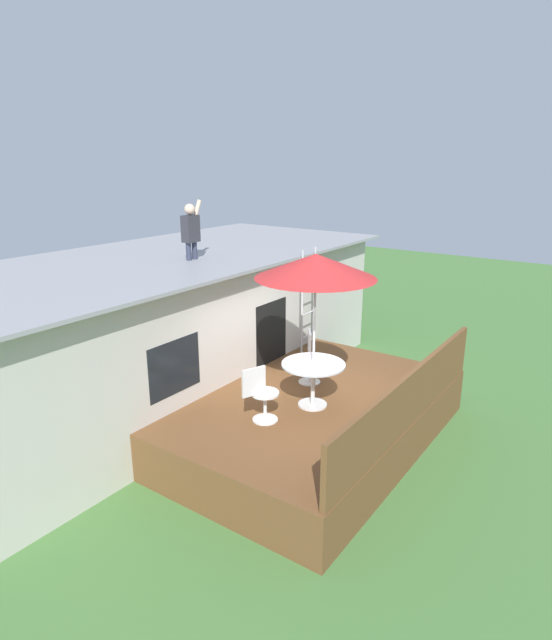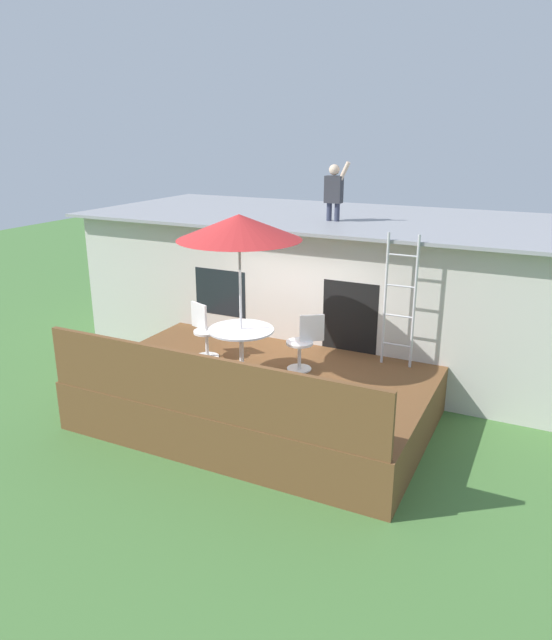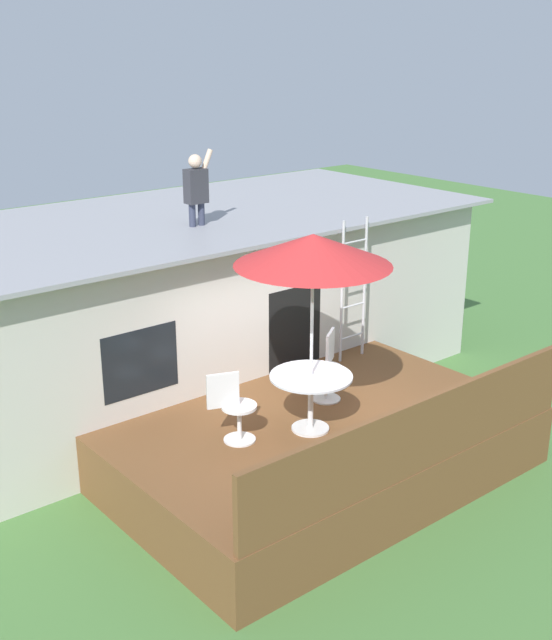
# 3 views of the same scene
# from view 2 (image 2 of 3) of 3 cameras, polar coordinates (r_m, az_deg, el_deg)

# --- Properties ---
(ground_plane) EXTENTS (40.00, 40.00, 0.00)m
(ground_plane) POSITION_cam_2_polar(r_m,az_deg,el_deg) (9.81, -1.52, -9.48)
(ground_plane) COLOR #477538
(house) EXTENTS (10.50, 4.50, 2.87)m
(house) POSITION_cam_2_polar(r_m,az_deg,el_deg) (12.40, 6.16, 3.46)
(house) COLOR beige
(house) RESTS_ON ground
(deck) EXTENTS (5.35, 3.45, 0.80)m
(deck) POSITION_cam_2_polar(r_m,az_deg,el_deg) (9.63, -1.54, -7.37)
(deck) COLOR brown
(deck) RESTS_ON ground
(deck_railing) EXTENTS (5.25, 0.08, 0.90)m
(deck_railing) POSITION_cam_2_polar(r_m,az_deg,el_deg) (7.97, -7.22, -6.41)
(deck_railing) COLOR brown
(deck_railing) RESTS_ON deck
(patio_table) EXTENTS (1.04, 1.04, 0.74)m
(patio_table) POSITION_cam_2_polar(r_m,az_deg,el_deg) (9.29, -3.40, -1.80)
(patio_table) COLOR silver
(patio_table) RESTS_ON deck
(patio_umbrella) EXTENTS (1.90, 1.90, 2.54)m
(patio_umbrella) POSITION_cam_2_polar(r_m,az_deg,el_deg) (8.85, -3.61, 8.99)
(patio_umbrella) COLOR silver
(patio_umbrella) RESTS_ON deck
(step_ladder) EXTENTS (0.52, 0.04, 2.20)m
(step_ladder) POSITION_cam_2_polar(r_m,az_deg,el_deg) (9.65, 11.92, 1.80)
(step_ladder) COLOR silver
(step_ladder) RESTS_ON deck
(person_figure) EXTENTS (0.47, 0.20, 1.11)m
(person_figure) POSITION_cam_2_polar(r_m,az_deg,el_deg) (11.33, 5.69, 12.60)
(person_figure) COLOR #33384C
(person_figure) RESTS_ON house
(patio_chair_left) EXTENTS (0.60, 0.44, 0.92)m
(patio_chair_left) POSITION_cam_2_polar(r_m,az_deg,el_deg) (10.09, -7.02, -1.06)
(patio_chair_left) COLOR silver
(patio_chair_left) RESTS_ON deck
(patio_chair_right) EXTENTS (0.56, 0.47, 0.92)m
(patio_chair_right) POSITION_cam_2_polar(r_m,az_deg,el_deg) (9.47, 2.73, -2.22)
(patio_chair_right) COLOR silver
(patio_chair_right) RESTS_ON deck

